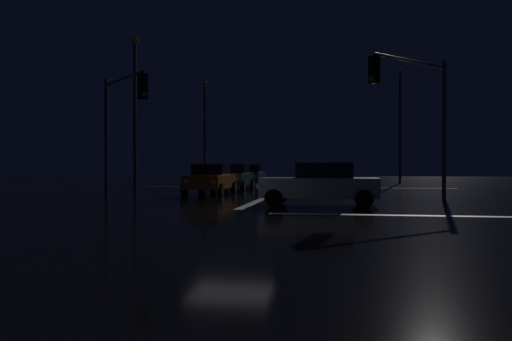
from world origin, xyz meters
TOP-DOWN VIEW (x-y plane):
  - ground at (0.00, 0.00)m, footprint 120.00×120.00m
  - stop_line_north at (0.00, 7.47)m, footprint 0.35×12.73m
  - centre_line_ns at (0.00, 19.07)m, footprint 22.00×0.15m
  - crosswalk_bar_east at (7.57, 0.00)m, footprint 12.73×0.40m
  - sedan_orange at (-3.14, 9.83)m, footprint 2.02×4.33m
  - sedan_green at (-3.03, 15.07)m, footprint 2.02×4.33m
  - sedan_blue at (-3.11, 21.72)m, footprint 2.02×4.33m
  - sedan_silver_crossing at (2.64, 3.18)m, footprint 4.33×2.02m
  - traffic_signal_nw at (-6.47, 6.47)m, footprint 3.45×3.45m
  - traffic_signal_ne at (6.47, 6.47)m, footprint 3.55×3.55m
  - streetlamp_right_far at (8.57, 29.07)m, footprint 0.44×0.44m
  - streetlamp_left_far at (-8.57, 29.07)m, footprint 0.44×0.44m
  - streetlamp_left_near at (-8.57, 13.07)m, footprint 0.44×0.44m

SIDE VIEW (x-z plane):
  - ground at x=0.00m, z-range -0.10..0.00m
  - stop_line_north at x=0.00m, z-range 0.00..0.01m
  - centre_line_ns at x=0.00m, z-range 0.00..0.01m
  - crosswalk_bar_east at x=7.57m, z-range 0.00..0.01m
  - sedan_orange at x=-3.14m, z-range 0.02..1.59m
  - sedan_green at x=-3.03m, z-range 0.02..1.59m
  - sedan_blue at x=-3.11m, z-range 0.02..1.59m
  - sedan_silver_crossing at x=2.64m, z-range 0.02..1.59m
  - traffic_signal_nw at x=-6.47m, z-range 1.12..6.81m
  - traffic_signal_ne at x=6.47m, z-range 1.19..7.26m
  - streetlamp_left_near at x=-8.57m, z-range 0.69..9.77m
  - streetlamp_left_far at x=-8.57m, z-range 0.69..9.84m
  - streetlamp_right_far at x=8.57m, z-range 0.70..10.47m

